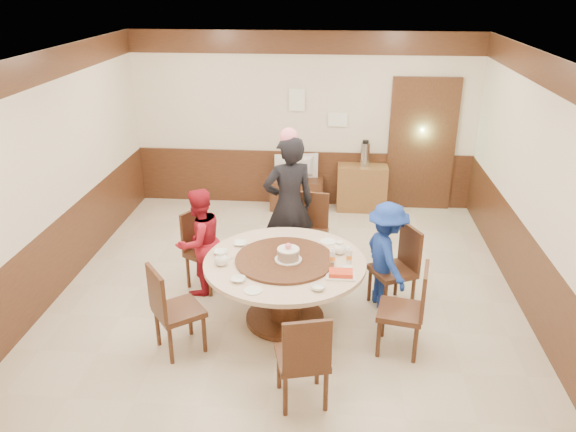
# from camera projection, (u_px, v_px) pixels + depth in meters

# --- Properties ---
(room) EXTENTS (6.00, 6.04, 2.84)m
(room) POSITION_uv_depth(u_px,v_px,m) (288.00, 211.00, 6.41)
(room) COLOR beige
(room) RESTS_ON ground
(banquet_table) EXTENTS (1.74, 1.74, 0.78)m
(banquet_table) POSITION_uv_depth(u_px,v_px,m) (285.00, 278.00, 6.09)
(banquet_table) COLOR #422414
(banquet_table) RESTS_ON ground
(chair_0) EXTENTS (0.59, 0.59, 0.97)m
(chair_0) POSITION_uv_depth(u_px,v_px,m) (393.00, 282.00, 6.47)
(chair_0) COLOR #422414
(chair_0) RESTS_ON ground
(chair_1) EXTENTS (0.49, 0.50, 0.97)m
(chair_1) POSITION_uv_depth(u_px,v_px,m) (310.00, 245.00, 7.37)
(chair_1) COLOR #422414
(chair_1) RESTS_ON ground
(chair_2) EXTENTS (0.61, 0.60, 0.97)m
(chair_2) POSITION_uv_depth(u_px,v_px,m) (207.00, 263.00, 6.90)
(chair_2) COLOR #422414
(chair_2) RESTS_ON ground
(chair_3) EXTENTS (0.62, 0.62, 0.97)m
(chair_3) POSITION_uv_depth(u_px,v_px,m) (178.00, 324.00, 5.70)
(chair_3) COLOR #422414
(chair_3) RESTS_ON ground
(chair_4) EXTENTS (0.54, 0.54, 0.97)m
(chair_4) POSITION_uv_depth(u_px,v_px,m) (302.00, 373.00, 4.99)
(chair_4) COLOR #422414
(chair_4) RESTS_ON ground
(chair_5) EXTENTS (0.52, 0.52, 0.97)m
(chair_5) POSITION_uv_depth(u_px,v_px,m) (401.00, 324.00, 5.69)
(chair_5) COLOR #422414
(chair_5) RESTS_ON ground
(person_standing) EXTENTS (0.77, 0.65, 1.81)m
(person_standing) POSITION_uv_depth(u_px,v_px,m) (289.00, 205.00, 7.04)
(person_standing) COLOR black
(person_standing) RESTS_ON ground
(person_red) EXTENTS (0.79, 0.81, 1.32)m
(person_red) POSITION_uv_depth(u_px,v_px,m) (199.00, 242.00, 6.64)
(person_red) COLOR #A41525
(person_red) RESTS_ON ground
(person_blue) EXTENTS (0.72, 0.93, 1.28)m
(person_blue) POSITION_uv_depth(u_px,v_px,m) (386.00, 256.00, 6.35)
(person_blue) COLOR navy
(person_blue) RESTS_ON ground
(birthday_cake) EXTENTS (0.29, 0.29, 0.20)m
(birthday_cake) POSITION_uv_depth(u_px,v_px,m) (288.00, 254.00, 5.93)
(birthday_cake) COLOR white
(birthday_cake) RESTS_ON banquet_table
(teapot_left) EXTENTS (0.17, 0.15, 0.13)m
(teapot_left) POSITION_uv_depth(u_px,v_px,m) (221.00, 260.00, 5.89)
(teapot_left) COLOR white
(teapot_left) RESTS_ON banquet_table
(teapot_right) EXTENTS (0.17, 0.15, 0.13)m
(teapot_right) POSITION_uv_depth(u_px,v_px,m) (339.00, 249.00, 6.13)
(teapot_right) COLOR white
(teapot_right) RESTS_ON banquet_table
(bowl_0) EXTENTS (0.15, 0.15, 0.04)m
(bowl_0) POSITION_uv_depth(u_px,v_px,m) (240.00, 244.00, 6.34)
(bowl_0) COLOR white
(bowl_0) RESTS_ON banquet_table
(bowl_1) EXTENTS (0.15, 0.15, 0.05)m
(bowl_1) POSITION_uv_depth(u_px,v_px,m) (318.00, 287.00, 5.45)
(bowl_1) COLOR white
(bowl_1) RESTS_ON banquet_table
(bowl_2) EXTENTS (0.15, 0.15, 0.04)m
(bowl_2) POSITION_uv_depth(u_px,v_px,m) (238.00, 279.00, 5.60)
(bowl_2) COLOR white
(bowl_2) RESTS_ON banquet_table
(bowl_3) EXTENTS (0.13, 0.13, 0.04)m
(bowl_3) POSITION_uv_depth(u_px,v_px,m) (347.00, 269.00, 5.80)
(bowl_3) COLOR white
(bowl_3) RESTS_ON banquet_table
(bowl_4) EXTENTS (0.15, 0.15, 0.04)m
(bowl_4) POSITION_uv_depth(u_px,v_px,m) (221.00, 252.00, 6.15)
(bowl_4) COLOR white
(bowl_4) RESTS_ON banquet_table
(saucer_near) EXTENTS (0.18, 0.18, 0.01)m
(saucer_near) POSITION_uv_depth(u_px,v_px,m) (253.00, 290.00, 5.43)
(saucer_near) COLOR white
(saucer_near) RESTS_ON banquet_table
(saucer_far) EXTENTS (0.18, 0.18, 0.01)m
(saucer_far) POSITION_uv_depth(u_px,v_px,m) (328.00, 241.00, 6.42)
(saucer_far) COLOR white
(saucer_far) RESTS_ON banquet_table
(shrimp_platter) EXTENTS (0.30, 0.20, 0.06)m
(shrimp_platter) POSITION_uv_depth(u_px,v_px,m) (341.00, 274.00, 5.68)
(shrimp_platter) COLOR white
(shrimp_platter) RESTS_ON banquet_table
(bottle_0) EXTENTS (0.06, 0.06, 0.16)m
(bottle_0) POSITION_uv_depth(u_px,v_px,m) (332.00, 257.00, 5.90)
(bottle_0) COLOR white
(bottle_0) RESTS_ON banquet_table
(bottle_1) EXTENTS (0.06, 0.06, 0.16)m
(bottle_1) POSITION_uv_depth(u_px,v_px,m) (349.00, 256.00, 5.92)
(bottle_1) COLOR white
(bottle_1) RESTS_ON banquet_table
(tv_stand) EXTENTS (0.85, 0.45, 0.50)m
(tv_stand) POSITION_uv_depth(u_px,v_px,m) (297.00, 194.00, 9.25)
(tv_stand) COLOR #422414
(tv_stand) RESTS_ON ground
(television) EXTENTS (0.71, 0.23, 0.41)m
(television) POSITION_uv_depth(u_px,v_px,m) (297.00, 167.00, 9.07)
(television) COLOR #949497
(television) RESTS_ON tv_stand
(side_cabinet) EXTENTS (0.80, 0.40, 0.75)m
(side_cabinet) POSITION_uv_depth(u_px,v_px,m) (362.00, 188.00, 9.14)
(side_cabinet) COLOR brown
(side_cabinet) RESTS_ON ground
(thermos) EXTENTS (0.15, 0.15, 0.38)m
(thermos) POSITION_uv_depth(u_px,v_px,m) (365.00, 154.00, 8.92)
(thermos) COLOR silver
(thermos) RESTS_ON side_cabinet
(notice_left) EXTENTS (0.25, 0.00, 0.35)m
(notice_left) POSITION_uv_depth(u_px,v_px,m) (297.00, 100.00, 8.84)
(notice_left) COLOR white
(notice_left) RESTS_ON room
(notice_right) EXTENTS (0.30, 0.00, 0.22)m
(notice_right) POSITION_uv_depth(u_px,v_px,m) (338.00, 120.00, 8.91)
(notice_right) COLOR white
(notice_right) RESTS_ON room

